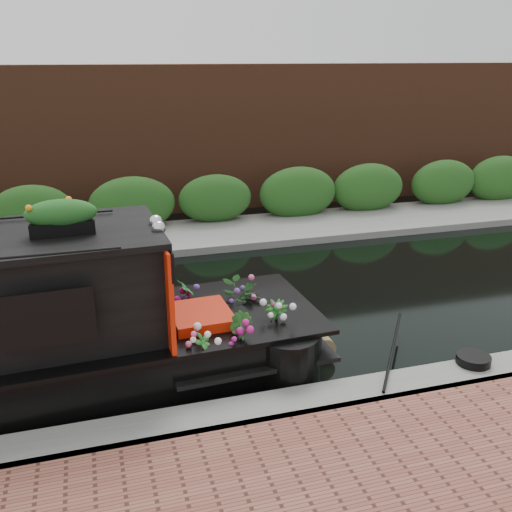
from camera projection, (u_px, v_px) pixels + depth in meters
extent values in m
plane|color=black|center=(157.00, 319.00, 9.68)|extent=(80.00, 80.00, 0.00)
cube|color=gray|center=(193.00, 436.00, 6.70)|extent=(40.00, 0.60, 0.50)
cube|color=gray|center=(134.00, 244.00, 13.47)|extent=(40.00, 2.40, 0.34)
cube|color=#23521B|center=(131.00, 234.00, 14.29)|extent=(40.00, 1.10, 2.80)
cube|color=#58301D|center=(125.00, 213.00, 16.19)|extent=(40.00, 1.00, 8.00)
cube|color=red|center=(160.00, 283.00, 7.43)|extent=(0.14, 1.76, 1.35)
cube|color=black|center=(48.00, 319.00, 6.24)|extent=(0.90, 0.07, 0.55)
cube|color=red|center=(201.00, 328.00, 7.82)|extent=(0.84, 0.94, 0.50)
sphere|color=silver|center=(159.00, 228.00, 7.05)|extent=(0.18, 0.18, 0.18)
sphere|color=silver|center=(156.00, 222.00, 7.30)|extent=(0.18, 0.18, 0.18)
cube|color=black|center=(62.00, 228.00, 6.85)|extent=(0.76, 0.27, 0.17)
ellipsoid|color=orange|center=(61.00, 211.00, 6.78)|extent=(0.83, 0.26, 0.24)
imported|color=#225D20|center=(204.00, 353.00, 7.14)|extent=(0.32, 0.33, 0.52)
imported|color=#225D20|center=(240.00, 339.00, 7.31)|extent=(0.38, 0.43, 0.68)
imported|color=#225D20|center=(244.00, 300.00, 8.50)|extent=(0.71, 0.65, 0.65)
imported|color=#225D20|center=(275.00, 322.00, 7.84)|extent=(0.48, 0.48, 0.61)
imported|color=#225D20|center=(186.00, 300.00, 8.48)|extent=(0.26, 0.37, 0.67)
cylinder|color=olive|center=(320.00, 344.00, 8.47)|extent=(0.34, 0.41, 0.34)
cylinder|color=black|center=(473.00, 359.00, 7.78)|extent=(0.46, 0.46, 0.12)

